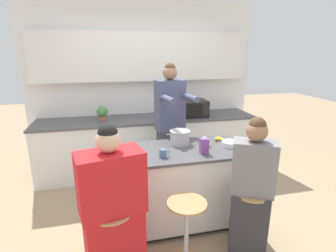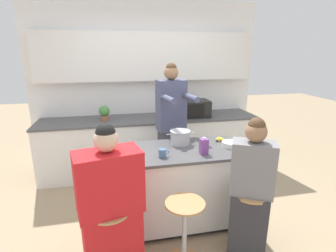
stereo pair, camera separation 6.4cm
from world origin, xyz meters
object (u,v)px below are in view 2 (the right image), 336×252
Objects in this scene: coffee_cup_near at (162,153)px; microwave at (194,108)px; fruit_bowl at (231,144)px; bar_stool_rightmost at (248,221)px; potted_plant at (104,112)px; cooking_pot at (180,137)px; banana_bunch at (219,139)px; bar_stool_leftmost at (111,242)px; person_cooking at (171,131)px; person_wrapped_blanket at (111,210)px; person_seated_near at (250,195)px; juice_carton at (204,146)px; bar_stool_center at (184,233)px; kitchen_island at (169,187)px.

coffee_cup_near is 1.76m from microwave.
bar_stool_rightmost is at bearing -94.37° from fruit_bowl.
cooking_pot is at bearing -55.83° from potted_plant.
banana_bunch is 1.22m from microwave.
bar_stool_leftmost is at bearing -156.11° from fruit_bowl.
person_cooking is 1.16m from potted_plant.
person_seated_near is (1.26, 0.00, -0.02)m from person_wrapped_blanket.
microwave reaches higher than fruit_bowl.
bar_stool_leftmost is 1.29m from cooking_pot.
coffee_cup_near is (-0.75, 0.44, 0.59)m from bar_stool_rightmost.
fruit_bowl is at bearing -46.50° from potted_plant.
microwave is (0.38, 1.56, 0.05)m from juice_carton.
juice_carton reaches higher than cooking_pot.
cooking_pot is at bearing 115.75° from juice_carton.
potted_plant is (-0.70, 2.08, 0.67)m from bar_stool_center.
person_cooking is at bearing 109.85° from bar_stool_rightmost.
cooking_pot reaches higher than kitchen_island.
person_seated_near is 0.84m from banana_bunch.
cooking_pot is 1.54m from potted_plant.
bar_stool_leftmost is at bearing -129.91° from person_cooking.
person_seated_near is at bearing -78.85° from person_cooking.
person_cooking reaches higher than coffee_cup_near.
person_wrapped_blanket reaches higher than bar_stool_center.
person_seated_near is 2.04m from microwave.
person_seated_near is at bearing 0.17° from bar_stool_leftmost.
fruit_bowl is 0.86× the size of potted_plant.
bar_stool_leftmost is 1.62m from banana_bunch.
juice_carton is (0.32, -0.18, 0.52)m from kitchen_island.
person_wrapped_blanket is 2.44m from microwave.
person_wrapped_blanket reaches higher than microwave.
kitchen_island is 1.66m from microwave.
cooking_pot reaches higher than bar_stool_leftmost.
fruit_bowl is (0.06, 0.59, 0.29)m from person_seated_near.
banana_bunch is (-0.05, 0.20, -0.01)m from fruit_bowl.
juice_carton reaches higher than bar_stool_leftmost.
person_wrapped_blanket is 2.09m from potted_plant.
person_cooking reaches higher than person_seated_near.
banana_bunch is at bearing 31.70° from bar_stool_leftmost.
person_seated_near reaches higher than cooking_pot.
person_seated_near is at bearing -92.13° from microwave.
cooking_pot reaches higher than coffee_cup_near.
person_cooking is 7.90× the size of potted_plant.
person_seated_near is (0.63, -0.62, 0.18)m from kitchen_island.
person_cooking is (0.18, 1.34, 0.55)m from bar_stool_center.
bar_stool_rightmost is at bearing 58.91° from person_seated_near.
microwave is at bearing 66.04° from cooking_pot.
fruit_bowl is 0.40× the size of microwave.
juice_carton is at bearing 12.07° from person_wrapped_blanket.
kitchen_island is at bearing 57.54° from coffee_cup_near.
microwave is (0.54, 1.22, 0.05)m from cooking_pot.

